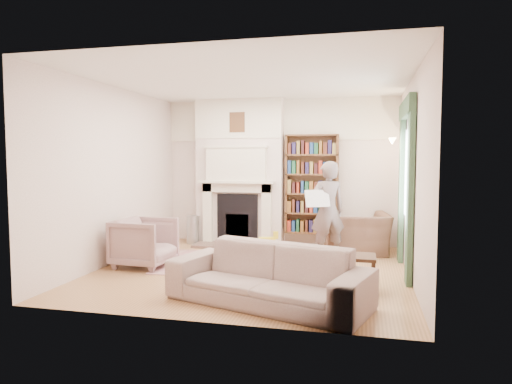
% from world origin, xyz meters
% --- Properties ---
extents(floor, '(4.50, 4.50, 0.00)m').
position_xyz_m(floor, '(0.00, 0.00, 0.00)').
color(floor, olive).
rests_on(floor, ground).
extents(ceiling, '(4.50, 4.50, 0.00)m').
position_xyz_m(ceiling, '(0.00, 0.00, 2.80)').
color(ceiling, white).
rests_on(ceiling, wall_back).
extents(wall_back, '(4.50, 0.00, 4.50)m').
position_xyz_m(wall_back, '(0.00, 2.25, 1.40)').
color(wall_back, white).
rests_on(wall_back, floor).
extents(wall_front, '(4.50, 0.00, 4.50)m').
position_xyz_m(wall_front, '(0.00, -2.25, 1.40)').
color(wall_front, white).
rests_on(wall_front, floor).
extents(wall_left, '(0.00, 4.50, 4.50)m').
position_xyz_m(wall_left, '(-2.25, 0.00, 1.40)').
color(wall_left, white).
rests_on(wall_left, floor).
extents(wall_right, '(0.00, 4.50, 4.50)m').
position_xyz_m(wall_right, '(2.25, 0.00, 1.40)').
color(wall_right, white).
rests_on(wall_right, floor).
extents(fireplace, '(1.70, 0.58, 2.80)m').
position_xyz_m(fireplace, '(-0.75, 2.05, 1.39)').
color(fireplace, white).
rests_on(fireplace, floor).
extents(bookcase, '(1.00, 0.24, 1.85)m').
position_xyz_m(bookcase, '(0.65, 2.12, 1.18)').
color(bookcase, brown).
rests_on(bookcase, floor).
extents(window, '(0.02, 0.90, 1.30)m').
position_xyz_m(window, '(2.23, 0.40, 1.45)').
color(window, silver).
rests_on(window, wall_right).
extents(curtain_left, '(0.07, 0.32, 2.40)m').
position_xyz_m(curtain_left, '(2.20, -0.30, 1.20)').
color(curtain_left, '#2A422C').
rests_on(curtain_left, floor).
extents(curtain_right, '(0.07, 0.32, 2.40)m').
position_xyz_m(curtain_right, '(2.20, 1.10, 1.20)').
color(curtain_right, '#2A422C').
rests_on(curtain_right, floor).
extents(pelmet, '(0.09, 1.70, 0.24)m').
position_xyz_m(pelmet, '(2.19, 0.40, 2.38)').
color(pelmet, '#2A422C').
rests_on(pelmet, wall_right).
extents(wall_sconce, '(0.20, 0.24, 0.24)m').
position_xyz_m(wall_sconce, '(2.03, 1.50, 1.90)').
color(wall_sconce, gold).
rests_on(wall_sconce, wall_right).
extents(rug, '(2.50, 2.03, 0.01)m').
position_xyz_m(rug, '(-0.37, 0.37, 0.01)').
color(rug, tan).
rests_on(rug, floor).
extents(armchair_reading, '(1.23, 1.11, 0.71)m').
position_xyz_m(armchair_reading, '(1.49, 1.56, 0.36)').
color(armchair_reading, '#432C24').
rests_on(armchair_reading, floor).
extents(armchair_left, '(0.86, 0.84, 0.75)m').
position_xyz_m(armchair_left, '(-1.66, -0.18, 0.37)').
color(armchair_left, gray).
rests_on(armchair_left, floor).
extents(sofa, '(2.47, 1.55, 0.67)m').
position_xyz_m(sofa, '(0.56, -1.53, 0.34)').
color(sofa, '#A9A08C').
rests_on(sofa, floor).
extents(man_reading, '(0.70, 0.62, 1.62)m').
position_xyz_m(man_reading, '(1.04, 0.96, 0.81)').
color(man_reading, '#63534F').
rests_on(man_reading, floor).
extents(newspaper, '(0.41, 0.29, 0.27)m').
position_xyz_m(newspaper, '(0.89, 0.76, 1.02)').
color(newspaper, silver).
rests_on(newspaper, man_reading).
extents(coffee_table, '(0.70, 0.45, 0.45)m').
position_xyz_m(coffee_table, '(1.42, -0.74, 0.23)').
color(coffee_table, '#351C12').
rests_on(coffee_table, floor).
extents(paraffin_heater, '(0.27, 0.27, 0.55)m').
position_xyz_m(paraffin_heater, '(-1.63, 1.78, 0.28)').
color(paraffin_heater, '#A9ABB0').
rests_on(paraffin_heater, floor).
extents(rocking_horse, '(0.48, 0.32, 0.39)m').
position_xyz_m(rocking_horse, '(-0.01, 1.16, 0.20)').
color(rocking_horse, yellow).
rests_on(rocking_horse, rug).
extents(board_game, '(0.45, 0.45, 0.03)m').
position_xyz_m(board_game, '(-0.58, 0.11, 0.03)').
color(board_game, gold).
rests_on(board_game, rug).
extents(game_box_lid, '(0.32, 0.28, 0.05)m').
position_xyz_m(game_box_lid, '(-1.12, 0.18, 0.04)').
color(game_box_lid, '#AA1328').
rests_on(game_box_lid, rug).
extents(comic_annuals, '(0.84, 0.71, 0.02)m').
position_xyz_m(comic_annuals, '(0.26, -0.42, 0.02)').
color(comic_annuals, red).
rests_on(comic_annuals, rug).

